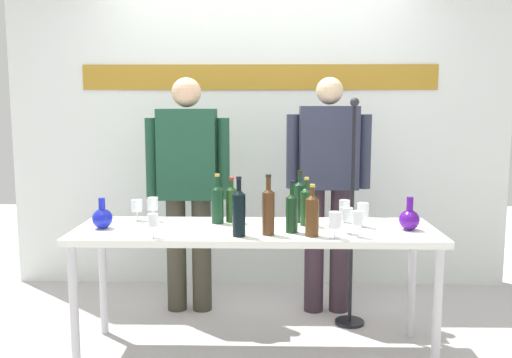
{
  "coord_description": "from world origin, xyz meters",
  "views": [
    {
      "loc": [
        0.08,
        -3.2,
        1.49
      ],
      "look_at": [
        0.0,
        0.15,
        1.05
      ],
      "focal_mm": 38.81,
      "sensor_mm": 36.0,
      "label": 1
    }
  ],
  "objects": [
    {
      "name": "decanter_blue_left",
      "position": [
        -0.9,
        -0.03,
        0.84
      ],
      "size": [
        0.12,
        0.12,
        0.18
      ],
      "color": "#1922BF",
      "rests_on": "display_table"
    },
    {
      "name": "decanter_blue_right",
      "position": [
        0.89,
        -0.03,
        0.84
      ],
      "size": [
        0.12,
        0.12,
        0.2
      ],
      "color": "#4C108B",
      "rests_on": "display_table"
    },
    {
      "name": "wine_glass_right_0",
      "position": [
        0.57,
        -0.21,
        0.88
      ],
      "size": [
        0.06,
        0.06,
        0.15
      ],
      "color": "white",
      "rests_on": "display_table"
    },
    {
      "name": "wine_bottle_4",
      "position": [
        0.21,
        -0.11,
        0.9
      ],
      "size": [
        0.07,
        0.07,
        0.3
      ],
      "color": "#123318",
      "rests_on": "display_table"
    },
    {
      "name": "wine_glass_right_4",
      "position": [
        0.55,
        0.17,
        0.88
      ],
      "size": [
        0.07,
        0.07,
        0.14
      ],
      "color": "white",
      "rests_on": "display_table"
    },
    {
      "name": "wine_bottle_2",
      "position": [
        -0.24,
        0.13,
        0.9
      ],
      "size": [
        0.07,
        0.07,
        0.31
      ],
      "color": "#12361F",
      "rests_on": "display_table"
    },
    {
      "name": "wine_glass_right_2",
      "position": [
        0.52,
        -0.13,
        0.89
      ],
      "size": [
        0.07,
        0.07,
        0.15
      ],
      "color": "white",
      "rests_on": "display_table"
    },
    {
      "name": "presenter_right",
      "position": [
        0.5,
        0.71,
        0.97
      ],
      "size": [
        0.6,
        0.22,
        1.69
      ],
      "color": "#35262F",
      "rests_on": "ground"
    },
    {
      "name": "display_table",
      "position": [
        0.0,
        0.0,
        0.71
      ],
      "size": [
        2.13,
        0.64,
        0.78
      ],
      "color": "white",
      "rests_on": "ground"
    },
    {
      "name": "presenter_left",
      "position": [
        -0.5,
        0.71,
        0.96
      ],
      "size": [
        0.6,
        0.22,
        1.69
      ],
      "color": "#39362A",
      "rests_on": "ground"
    },
    {
      "name": "back_wall",
      "position": [
        0.0,
        1.38,
        1.5
      ],
      "size": [
        4.09,
        0.11,
        3.0
      ],
      "color": "white",
      "rests_on": "ground"
    },
    {
      "name": "wine_bottle_1",
      "position": [
        0.32,
        -0.2,
        0.9
      ],
      "size": [
        0.08,
        0.08,
        0.29
      ],
      "color": "#4B2D13",
      "rests_on": "display_table"
    },
    {
      "name": "wine_glass_left_0",
      "position": [
        -0.55,
        -0.26,
        0.87
      ],
      "size": [
        0.06,
        0.06,
        0.14
      ],
      "color": "white",
      "rests_on": "display_table"
    },
    {
      "name": "wine_glass_left_2",
      "position": [
        -0.65,
        0.19,
        0.88
      ],
      "size": [
        0.07,
        0.07,
        0.15
      ],
      "color": "white",
      "rests_on": "display_table"
    },
    {
      "name": "wine_bottle_3",
      "position": [
        0.08,
        -0.17,
        0.92
      ],
      "size": [
        0.07,
        0.07,
        0.34
      ],
      "color": "#482B14",
      "rests_on": "display_table"
    },
    {
      "name": "wine_glass_left_1",
      "position": [
        -0.75,
        0.2,
        0.87
      ],
      "size": [
        0.07,
        0.07,
        0.13
      ],
      "color": "white",
      "rests_on": "display_table"
    },
    {
      "name": "wine_glass_right_3",
      "position": [
        0.44,
        -0.24,
        0.88
      ],
      "size": [
        0.07,
        0.07,
        0.15
      ],
      "color": "white",
      "rests_on": "display_table"
    },
    {
      "name": "microphone_stand",
      "position": [
        0.64,
        0.47,
        0.52
      ],
      "size": [
        0.2,
        0.2,
        1.55
      ],
      "color": "black",
      "rests_on": "ground"
    },
    {
      "name": "wine_bottle_6",
      "position": [
        0.27,
        0.18,
        0.91
      ],
      "size": [
        0.07,
        0.07,
        0.32
      ],
      "color": "#173820",
      "rests_on": "display_table"
    },
    {
      "name": "wine_glass_right_1",
      "position": [
        0.64,
        0.04,
        0.88
      ],
      "size": [
        0.07,
        0.07,
        0.15
      ],
      "color": "white",
      "rests_on": "display_table"
    },
    {
      "name": "wine_bottle_5",
      "position": [
        -0.09,
        -0.2,
        0.92
      ],
      "size": [
        0.07,
        0.07,
        0.33
      ],
      "color": "black",
      "rests_on": "display_table"
    },
    {
      "name": "wine_bottle_7",
      "position": [
        0.3,
        0.08,
        0.9
      ],
      "size": [
        0.07,
        0.07,
        0.29
      ],
      "color": "#1A3B1A",
      "rests_on": "display_table"
    },
    {
      "name": "wine_bottle_0",
      "position": [
        -0.15,
        0.17,
        0.9
      ],
      "size": [
        0.07,
        0.07,
        0.28
      ],
      "color": "#1E411A",
      "rests_on": "display_table"
    },
    {
      "name": "ground_plane",
      "position": [
        0.0,
        0.0,
        0.0
      ],
      "size": [
        10.0,
        10.0,
        0.0
      ],
      "primitive_type": "plane",
      "color": "#B9B3B4"
    }
  ]
}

